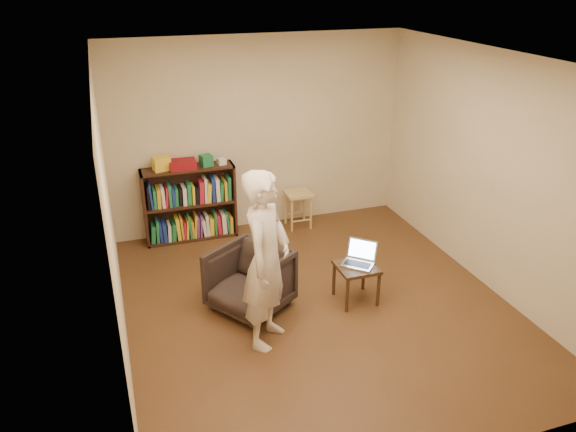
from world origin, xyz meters
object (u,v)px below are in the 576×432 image
object	(u,v)px
side_table	(356,272)
laptop	(359,258)
armchair	(250,280)
person	(266,260)
bookshelf	(190,207)
stool	(298,199)

from	to	relation	value
side_table	laptop	world-z (taller)	laptop
armchair	person	distance (m)	0.80
laptop	bookshelf	bearing A→B (deg)	168.27
side_table	person	bearing A→B (deg)	-161.32
armchair	laptop	world-z (taller)	armchair
side_table	laptop	size ratio (longest dim) A/B	0.97
bookshelf	person	xyz separation A→B (m)	(0.33, -2.50, 0.44)
side_table	person	distance (m)	1.29
bookshelf	armchair	bearing A→B (deg)	-80.84
stool	person	xyz separation A→B (m)	(-1.15, -2.38, 0.47)
stool	armchair	xyz separation A→B (m)	(-1.17, -1.80, -0.07)
laptop	side_table	bearing A→B (deg)	-93.69
side_table	laptop	distance (m)	0.15
armchair	side_table	world-z (taller)	armchair
stool	side_table	distance (m)	2.01
armchair	person	xyz separation A→B (m)	(0.02, -0.59, 0.54)
armchair	side_table	xyz separation A→B (m)	(1.14, -0.21, 0.02)
stool	side_table	world-z (taller)	stool
side_table	person	world-z (taller)	person
bookshelf	stool	xyz separation A→B (m)	(1.48, -0.12, -0.03)
side_table	bookshelf	bearing A→B (deg)	124.21
laptop	person	xyz separation A→B (m)	(-1.16, -0.42, 0.40)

